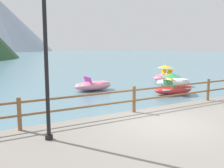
# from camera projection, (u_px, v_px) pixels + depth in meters

# --- Properties ---
(dock_railing) EXTENTS (23.92, 0.12, 0.95)m
(dock_railing) POSITION_uv_depth(u_px,v_px,m) (134.00, 96.00, 9.26)
(dock_railing) COLOR brown
(dock_railing) RESTS_ON promenade_dock
(lamp_post) EXTENTS (0.28, 0.28, 4.63)m
(lamp_post) POSITION_uv_depth(u_px,v_px,m) (45.00, 30.00, 6.22)
(lamp_post) COLOR black
(lamp_post) RESTS_ON promenade_dock
(pedal_boat_0) EXTENTS (2.58, 1.48, 1.23)m
(pedal_boat_0) POSITION_uv_depth(u_px,v_px,m) (173.00, 87.00, 14.87)
(pedal_boat_0) COLOR red
(pedal_boat_0) RESTS_ON ground
(pedal_boat_2) EXTENTS (2.48, 1.21, 0.90)m
(pedal_boat_2) POSITION_uv_depth(u_px,v_px,m) (93.00, 85.00, 16.18)
(pedal_boat_2) COLOR pink
(pedal_boat_2) RESTS_ON ground
(pedal_boat_3) EXTENTS (2.59, 1.98, 1.26)m
(pedal_boat_3) POSITION_uv_depth(u_px,v_px,m) (164.00, 76.00, 20.45)
(pedal_boat_3) COLOR pink
(pedal_boat_3) RESTS_ON ground
(pedal_boat_5) EXTENTS (2.68, 1.93, 0.90)m
(pedal_boat_5) POSITION_uv_depth(u_px,v_px,m) (173.00, 82.00, 17.61)
(pedal_boat_5) COLOR white
(pedal_boat_5) RESTS_ON ground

